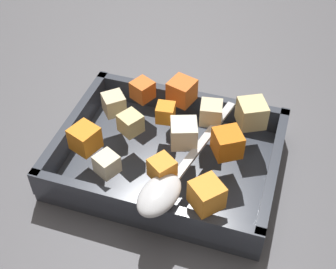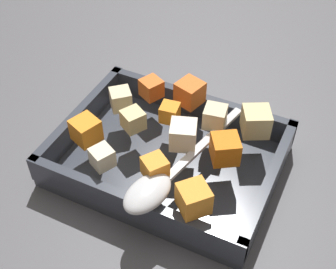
% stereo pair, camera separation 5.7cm
% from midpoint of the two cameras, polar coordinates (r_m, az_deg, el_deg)
% --- Properties ---
extents(ground_plane, '(4.00, 4.00, 0.00)m').
position_cam_midpoint_polar(ground_plane, '(0.61, 4.43, -4.68)').
color(ground_plane, '#4C4C51').
extents(baking_dish, '(0.28, 0.21, 0.05)m').
position_cam_midpoint_polar(baking_dish, '(0.61, 2.71, -3.22)').
color(baking_dish, '#333842').
rests_on(baking_dish, ground_plane).
extents(carrot_chunk_center, '(0.04, 0.04, 0.03)m').
position_cam_midpoint_polar(carrot_chunk_center, '(0.55, 9.99, -2.10)').
color(carrot_chunk_center, orange).
rests_on(carrot_chunk_center, baking_dish).
extents(carrot_chunk_under_handle, '(0.04, 0.04, 0.03)m').
position_cam_midpoint_polar(carrot_chunk_under_handle, '(0.53, 1.45, -4.31)').
color(carrot_chunk_under_handle, orange).
rests_on(carrot_chunk_under_handle, baking_dish).
extents(carrot_chunk_corner_ne, '(0.05, 0.05, 0.03)m').
position_cam_midpoint_polar(carrot_chunk_corner_ne, '(0.50, 6.52, -8.11)').
color(carrot_chunk_corner_ne, orange).
rests_on(carrot_chunk_corner_ne, baking_dish).
extents(carrot_chunk_heap_top, '(0.03, 0.03, 0.02)m').
position_cam_midpoint_polar(carrot_chunk_heap_top, '(0.60, 2.95, 2.61)').
color(carrot_chunk_heap_top, orange).
rests_on(carrot_chunk_heap_top, baking_dish).
extents(carrot_chunk_far_right, '(0.04, 0.04, 0.03)m').
position_cam_midpoint_polar(carrot_chunk_far_right, '(0.57, -7.42, 0.40)').
color(carrot_chunk_far_right, orange).
rests_on(carrot_chunk_far_right, baking_dish).
extents(carrot_chunk_near_spoon, '(0.04, 0.04, 0.03)m').
position_cam_midpoint_polar(carrot_chunk_near_spoon, '(0.64, 0.50, 5.67)').
color(carrot_chunk_near_spoon, orange).
rests_on(carrot_chunk_near_spoon, baking_dish).
extents(carrot_chunk_mid_right, '(0.04, 0.04, 0.03)m').
position_cam_midpoint_polar(carrot_chunk_mid_right, '(0.63, 5.36, 5.09)').
color(carrot_chunk_mid_right, orange).
rests_on(carrot_chunk_mid_right, baking_dish).
extents(potato_chunk_front_center, '(0.03, 0.03, 0.02)m').
position_cam_midpoint_polar(potato_chunk_front_center, '(0.54, -5.24, -3.01)').
color(potato_chunk_front_center, beige).
rests_on(potato_chunk_front_center, baking_dish).
extents(potato_chunk_corner_se, '(0.05, 0.05, 0.03)m').
position_cam_midpoint_polar(potato_chunk_corner_se, '(0.60, 13.61, 1.46)').
color(potato_chunk_corner_se, '#E0CC89').
rests_on(potato_chunk_corner_se, baking_dish).
extents(potato_chunk_mid_left, '(0.04, 0.04, 0.03)m').
position_cam_midpoint_polar(potato_chunk_mid_left, '(0.62, -3.28, 4.31)').
color(potato_chunk_mid_left, beige).
rests_on(potato_chunk_mid_left, baking_dish).
extents(potato_chunk_heap_side, '(0.04, 0.04, 0.03)m').
position_cam_midpoint_polar(potato_chunk_heap_side, '(0.59, -1.45, 1.91)').
color(potato_chunk_heap_side, '#E0CC89').
rests_on(potato_chunk_heap_side, baking_dish).
extents(potato_chunk_back_center, '(0.03, 0.03, 0.03)m').
position_cam_midpoint_polar(potato_chunk_back_center, '(0.60, 8.61, 2.05)').
color(potato_chunk_back_center, beige).
rests_on(potato_chunk_back_center, baking_dish).
extents(parsnip_chunk_rim_edge, '(0.04, 0.04, 0.03)m').
position_cam_midpoint_polar(parsnip_chunk_rim_edge, '(0.56, 4.98, -0.26)').
color(parsnip_chunk_rim_edge, silver).
rests_on(parsnip_chunk_rim_edge, baking_dish).
extents(serving_spoon, '(0.08, 0.22, 0.02)m').
position_cam_midpoint_polar(serving_spoon, '(0.52, 1.60, -6.60)').
color(serving_spoon, silver).
rests_on(serving_spoon, baking_dish).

